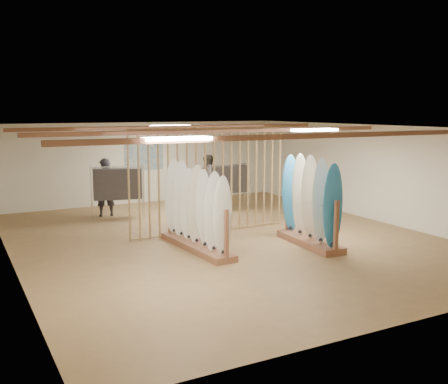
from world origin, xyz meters
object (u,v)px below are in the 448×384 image
clothing_rack_a (117,184)px  clothing_rack_b (228,179)px  rack_left (196,221)px  shopper_a (105,183)px  rack_right (310,216)px  shopper_b (210,178)px

clothing_rack_a → clothing_rack_b: 3.61m
rack_left → shopper_a: 4.91m
clothing_rack_b → shopper_a: (-3.84, 0.80, 0.02)m
rack_left → rack_right: size_ratio=1.26×
clothing_rack_a → shopper_a: shopper_a is taller
shopper_a → shopper_b: 3.46m
rack_right → shopper_b: (0.03, 5.51, 0.29)m
rack_left → rack_right: 2.75m
shopper_b → clothing_rack_a: bearing=-148.7°
clothing_rack_b → shopper_a: bearing=172.0°
clothing_rack_b → shopper_a: 3.92m
clothing_rack_a → rack_left: bearing=-69.3°
rack_left → rack_right: rack_right is taller
rack_left → rack_right: bearing=-22.3°
rack_left → clothing_rack_b: bearing=50.0°
rack_left → clothing_rack_a: size_ratio=1.74×
clothing_rack_b → rack_right: bearing=-91.0°
rack_left → shopper_a: shopper_a is taller
clothing_rack_b → shopper_a: size_ratio=0.76×
rack_left → shopper_b: (2.62, 4.62, 0.33)m
rack_left → rack_right: (2.60, -0.89, 0.04)m
clothing_rack_a → shopper_a: (-0.23, 0.53, -0.04)m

